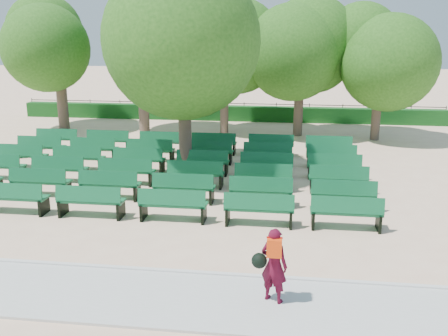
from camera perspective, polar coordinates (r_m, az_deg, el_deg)
ground at (r=17.65m, az=-5.28°, el=-2.39°), size 120.00×120.00×0.00m
paving at (r=11.12m, az=-13.89°, el=-13.84°), size 30.00×2.20×0.06m
curb at (r=12.06m, az=-11.91°, el=-11.17°), size 30.00×0.12×0.10m
hedge at (r=31.01m, az=0.39°, el=6.29°), size 26.00×0.70×0.90m
fence at (r=31.47m, az=0.48°, el=5.59°), size 26.00×0.10×1.02m
tree_line at (r=27.19m, az=-0.67°, el=4.02°), size 21.80×6.80×7.04m
bench_array at (r=18.86m, az=-6.58°, el=-0.92°), size 2.02×0.77×1.25m
tree_among at (r=18.73m, az=-4.69°, el=14.01°), size 5.46×5.46×7.41m
person at (r=10.20m, az=5.60°, el=-10.88°), size 0.79×0.58×1.58m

